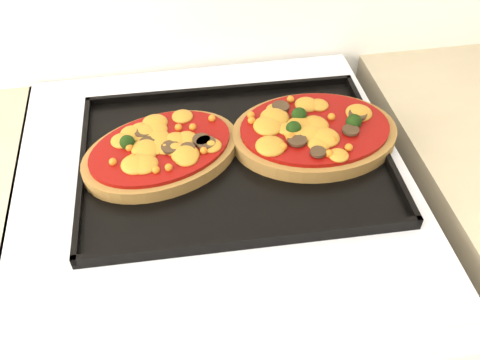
{
  "coord_description": "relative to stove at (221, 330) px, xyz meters",
  "views": [
    {
      "loc": [
        -0.09,
        1.14,
        1.47
      ],
      "look_at": [
        0.01,
        1.68,
        0.92
      ],
      "focal_mm": 40.0,
      "sensor_mm": 36.0,
      "label": 1
    }
  ],
  "objects": [
    {
      "name": "pizza_left",
      "position": [
        -0.07,
        0.04,
        0.48
      ],
      "size": [
        0.28,
        0.24,
        0.04
      ],
      "primitive_type": null,
      "rotation": [
        0.0,
        0.0,
        0.34
      ],
      "color": "brown",
      "rests_on": "baking_tray"
    },
    {
      "name": "stove",
      "position": [
        0.0,
        0.0,
        0.0
      ],
      "size": [
        0.6,
        0.6,
        0.91
      ],
      "primitive_type": "cube",
      "color": "silver",
      "rests_on": "floor"
    },
    {
      "name": "pizza_right",
      "position": [
        0.17,
        0.04,
        0.48
      ],
      "size": [
        0.26,
        0.19,
        0.04
      ],
      "primitive_type": null,
      "rotation": [
        0.0,
        0.0,
        -0.02
      ],
      "color": "brown",
      "rests_on": "baking_tray"
    },
    {
      "name": "baking_tray",
      "position": [
        0.04,
        0.03,
        0.47
      ],
      "size": [
        0.47,
        0.35,
        0.02
      ],
      "primitive_type": "cube",
      "rotation": [
        0.0,
        0.0,
        -0.02
      ],
      "color": "black",
      "rests_on": "stove"
    }
  ]
}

